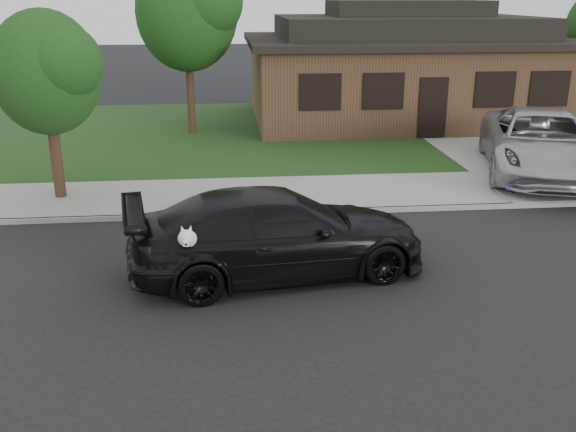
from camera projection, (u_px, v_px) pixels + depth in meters
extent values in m
plane|color=black|center=(402.00, 271.00, 12.20)|extent=(120.00, 120.00, 0.00)
cube|color=gray|center=(352.00, 192.00, 16.88)|extent=(60.00, 3.00, 0.12)
cube|color=gray|center=(364.00, 210.00, 15.47)|extent=(60.00, 0.12, 0.12)
cube|color=#193814|center=(312.00, 131.00, 24.40)|extent=(60.00, 13.00, 0.13)
cube|color=gray|center=(495.00, 145.00, 22.13)|extent=(4.50, 13.00, 0.14)
imported|color=black|center=(278.00, 233.00, 11.88)|extent=(5.82, 3.11, 1.60)
ellipsoid|color=white|center=(188.00, 238.00, 10.66)|extent=(0.34, 0.40, 0.30)
sphere|color=white|center=(187.00, 238.00, 10.41)|extent=(0.26, 0.26, 0.26)
cube|color=white|center=(186.00, 243.00, 10.30)|extent=(0.09, 0.12, 0.08)
sphere|color=black|center=(186.00, 244.00, 10.25)|extent=(0.04, 0.04, 0.04)
cone|color=white|center=(182.00, 229.00, 10.40)|extent=(0.11, 0.11, 0.14)
cone|color=white|center=(190.00, 229.00, 10.42)|extent=(0.11, 0.11, 0.14)
imported|color=#AFB1B7|center=(541.00, 143.00, 18.13)|extent=(4.73, 6.95, 1.77)
cube|color=#0E3B9B|center=(518.00, 172.00, 16.75)|extent=(0.74, 0.74, 0.97)
cube|color=navy|center=(521.00, 152.00, 16.57)|extent=(0.81, 0.81, 0.11)
cylinder|color=black|center=(513.00, 190.00, 16.58)|extent=(0.10, 0.16, 0.15)
cylinder|color=black|center=(529.00, 190.00, 16.62)|extent=(0.10, 0.16, 0.15)
cube|color=#422B1C|center=(403.00, 81.00, 26.14)|extent=(12.00, 8.00, 3.00)
cube|color=black|center=(405.00, 40.00, 25.61)|extent=(12.60, 8.60, 0.25)
cube|color=black|center=(406.00, 27.00, 25.44)|extent=(10.00, 6.50, 0.80)
cube|color=black|center=(407.00, 8.00, 25.21)|extent=(6.00, 3.50, 0.60)
cube|color=black|center=(433.00, 108.00, 22.48)|extent=(1.00, 0.06, 2.10)
cube|color=black|center=(320.00, 92.00, 21.92)|extent=(1.30, 0.05, 1.10)
cube|color=black|center=(383.00, 91.00, 22.12)|extent=(1.30, 0.05, 1.10)
cube|color=black|center=(495.00, 90.00, 22.49)|extent=(1.30, 0.05, 1.10)
cube|color=black|center=(549.00, 89.00, 22.67)|extent=(1.30, 0.05, 1.10)
cylinder|color=#332114|center=(191.00, 99.00, 23.56)|extent=(0.28, 0.28, 2.48)
ellipsoid|color=#143811|center=(187.00, 12.00, 22.57)|extent=(3.60, 3.60, 4.14)
sphere|color=#26591E|center=(206.00, 1.00, 22.01)|extent=(2.52, 2.52, 2.52)
cylinder|color=#332114|center=(57.00, 162.00, 16.06)|extent=(0.28, 0.28, 1.80)
ellipsoid|color=#143811|center=(46.00, 73.00, 15.34)|extent=(2.60, 2.60, 2.99)
sphere|color=#26591E|center=(63.00, 63.00, 14.94)|extent=(1.82, 1.82, 1.82)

